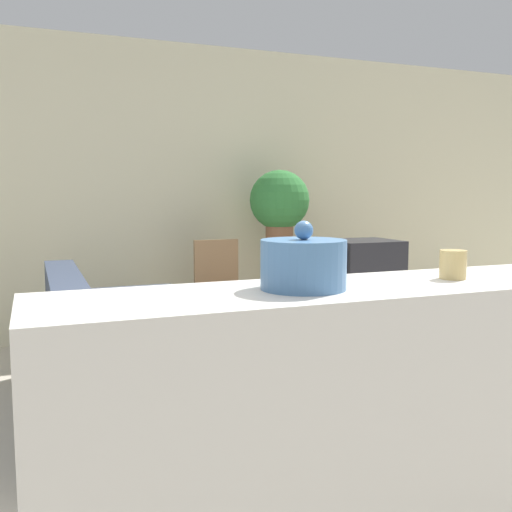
# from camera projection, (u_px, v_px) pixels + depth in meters

# --- Properties ---
(wall_back) EXTENTS (9.00, 0.06, 2.70)m
(wall_back) POSITION_uv_depth(u_px,v_px,m) (158.00, 190.00, 5.31)
(wall_back) COLOR beige
(wall_back) RESTS_ON ground_plane
(couch) EXTENTS (0.94, 1.99, 0.83)m
(couch) POSITION_uv_depth(u_px,v_px,m) (125.00, 362.00, 3.49)
(couch) COLOR #384256
(couch) RESTS_ON ground_plane
(tv_stand) EXTENTS (0.94, 0.53, 0.49)m
(tv_stand) POSITION_uv_depth(u_px,v_px,m) (362.00, 320.00, 4.87)
(tv_stand) COLOR #9E754C
(tv_stand) RESTS_ON ground_plane
(television) EXTENTS (0.56, 0.50, 0.45)m
(television) POSITION_uv_depth(u_px,v_px,m) (362.00, 266.00, 4.82)
(television) COLOR #232328
(television) RESTS_ON tv_stand
(wooden_chair) EXTENTS (0.44, 0.44, 0.92)m
(wooden_chair) POSITION_uv_depth(u_px,v_px,m) (221.00, 290.00, 4.88)
(wooden_chair) COLOR #9E754C
(wooden_chair) RESTS_ON ground_plane
(plant_stand) EXTENTS (0.17, 0.17, 0.90)m
(plant_stand) POSITION_uv_depth(u_px,v_px,m) (279.00, 287.00, 5.32)
(plant_stand) COLOR #9E754C
(plant_stand) RESTS_ON ground_plane
(potted_plant) EXTENTS (0.55, 0.55, 0.64)m
(potted_plant) POSITION_uv_depth(u_px,v_px,m) (279.00, 202.00, 5.23)
(potted_plant) COLOR #8E5B3D
(potted_plant) RESTS_ON plant_stand
(foreground_counter) EXTENTS (2.32, 0.44, 1.05)m
(foreground_counter) POSITION_uv_depth(u_px,v_px,m) (416.00, 445.00, 1.81)
(foreground_counter) COLOR silver
(foreground_counter) RESTS_ON ground_plane
(decorative_bowl) EXTENTS (0.24, 0.24, 0.19)m
(decorative_bowl) POSITION_uv_depth(u_px,v_px,m) (303.00, 264.00, 1.60)
(decorative_bowl) COLOR #4C7AAD
(decorative_bowl) RESTS_ON foreground_counter
(candle_jar) EXTENTS (0.08, 0.08, 0.09)m
(candle_jar) POSITION_uv_depth(u_px,v_px,m) (453.00, 265.00, 1.79)
(candle_jar) COLOR tan
(candle_jar) RESTS_ON foreground_counter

